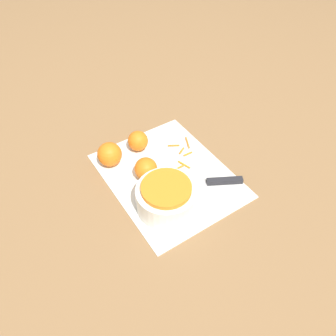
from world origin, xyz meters
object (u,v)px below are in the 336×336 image
Objects in this scene: knife at (218,181)px; orange_right at (110,154)px; bowl_speckled at (166,197)px; orange_left at (146,169)px; orange_back at (138,141)px.

knife is 2.75× the size of orange_right.
bowl_speckled reaches higher than orange_left.
bowl_speckled reaches higher than orange_right.
knife is at bearing -93.63° from bowl_speckled.
orange_back is (0.26, -0.06, -0.01)m from bowl_speckled.
knife is 3.05× the size of orange_left.
orange_right is at bearing 29.89° from orange_left.
knife is at bearing -137.59° from orange_right.
orange_right is at bearing 96.03° from orange_back.
knife is at bearing -130.15° from orange_left.
orange_left is at bearing -150.11° from orange_right.
orange_left is at bearing -4.78° from bowl_speckled.
orange_left is 0.14m from orange_back.
orange_left is (0.13, -0.01, -0.01)m from bowl_speckled.
bowl_speckled is at bearing 175.22° from orange_left.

